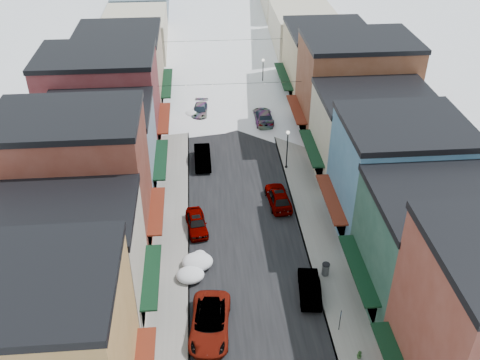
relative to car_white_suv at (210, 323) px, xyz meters
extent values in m
cube|color=black|center=(3.50, 50.14, -0.83)|extent=(10.00, 160.00, 0.01)
cube|color=gray|center=(-3.10, 50.14, -0.76)|extent=(3.20, 160.00, 0.15)
cube|color=gray|center=(10.10, 50.14, -0.76)|extent=(3.20, 160.00, 0.15)
cube|color=slate|center=(-1.55, 50.14, -0.76)|extent=(0.10, 160.00, 0.15)
cube|color=slate|center=(8.55, 50.14, -0.76)|extent=(0.10, 160.00, 0.15)
cube|color=#BB8444|center=(-9.70, -5.86, 4.67)|extent=(10.00, 8.50, 11.00)
cube|color=black|center=(-9.70, -5.86, 10.42)|extent=(10.20, 8.70, 0.50)
cube|color=beige|center=(-9.70, 2.64, 3.67)|extent=(10.00, 8.00, 9.00)
cube|color=black|center=(-9.70, 2.64, 8.42)|extent=(10.20, 8.20, 0.50)
cube|color=black|center=(-4.10, 2.64, 2.37)|extent=(1.20, 6.80, 0.15)
cube|color=maroon|center=(-10.20, 10.64, 5.17)|extent=(11.00, 8.00, 12.00)
cube|color=black|center=(-10.20, 10.64, 11.42)|extent=(11.20, 8.20, 0.50)
cube|color=maroon|center=(-4.10, 10.64, 2.37)|extent=(1.20, 6.80, 0.15)
cube|color=gray|center=(-9.70, 19.14, 3.42)|extent=(10.00, 9.00, 8.50)
cube|color=black|center=(-9.70, 19.14, 7.92)|extent=(10.20, 9.20, 0.50)
cube|color=black|center=(-4.10, 19.14, 2.37)|extent=(1.20, 7.65, 0.15)
cube|color=maroon|center=(-10.70, 28.14, 4.42)|extent=(12.00, 9.00, 10.50)
cube|color=black|center=(-10.70, 28.14, 9.92)|extent=(12.20, 9.20, 0.50)
cube|color=maroon|center=(-4.10, 28.14, 2.37)|extent=(1.20, 7.65, 0.15)
cube|color=#9F8468|center=(-9.70, 38.14, 3.92)|extent=(10.00, 11.00, 9.50)
cube|color=black|center=(-9.70, 38.14, 8.92)|extent=(10.20, 11.20, 0.50)
cube|color=black|center=(-4.10, 38.14, 2.37)|extent=(1.20, 9.35, 0.15)
cube|color=#22473A|center=(16.70, 2.14, 3.67)|extent=(10.00, 9.00, 9.00)
cube|color=black|center=(16.70, 2.14, 8.42)|extent=(10.20, 9.20, 0.50)
cube|color=black|center=(11.10, 2.14, 2.37)|extent=(1.20, 7.65, 0.15)
cube|color=teal|center=(16.70, 11.14, 4.17)|extent=(10.00, 9.00, 10.00)
cube|color=black|center=(16.70, 11.14, 9.42)|extent=(10.20, 9.20, 0.50)
cube|color=maroon|center=(11.10, 11.14, 2.37)|extent=(1.20, 7.65, 0.15)
cube|color=#BBB496|center=(17.20, 20.14, 3.42)|extent=(11.00, 9.00, 8.50)
cube|color=black|center=(17.20, 20.14, 7.92)|extent=(11.20, 9.20, 0.50)
cube|color=black|center=(11.10, 20.14, 2.37)|extent=(1.20, 7.65, 0.15)
cube|color=brown|center=(17.70, 29.14, 4.67)|extent=(12.00, 9.00, 11.00)
cube|color=black|center=(17.70, 29.14, 10.42)|extent=(12.20, 9.20, 0.50)
cube|color=maroon|center=(11.10, 29.14, 2.37)|extent=(1.20, 7.65, 0.15)
cube|color=tan|center=(16.70, 39.14, 3.67)|extent=(10.00, 11.00, 9.00)
cube|color=black|center=(16.70, 39.14, 8.42)|extent=(10.20, 11.20, 0.50)
cube|color=black|center=(11.10, 39.14, 2.37)|extent=(1.20, 9.35, 0.15)
cube|color=gray|center=(-9.00, 52.14, 3.17)|extent=(9.00, 13.00, 8.00)
cube|color=gray|center=(16.00, 52.14, 3.17)|extent=(9.00, 13.00, 8.00)
cube|color=gray|center=(-9.00, 66.14, 3.17)|extent=(9.00, 13.00, 8.00)
cube|color=gray|center=(16.00, 66.14, 3.17)|extent=(9.00, 13.00, 8.00)
cylinder|color=black|center=(3.50, 30.14, 5.37)|extent=(16.40, 0.04, 0.04)
cylinder|color=black|center=(3.50, 45.14, 5.37)|extent=(16.40, 0.04, 0.04)
imported|color=#BABBBC|center=(0.00, 0.00, 0.00)|extent=(3.36, 6.24, 1.66)
imported|color=#ABACB3|center=(-0.80, 11.85, -0.10)|extent=(2.25, 4.45, 1.45)
imported|color=black|center=(0.00, 23.22, -0.02)|extent=(1.80, 4.96, 1.63)
imported|color=#919399|center=(0.00, 34.95, -0.14)|extent=(2.45, 4.94, 1.38)
imported|color=black|center=(7.80, 3.01, -0.10)|extent=(2.04, 4.61, 1.47)
imported|color=gray|center=(7.11, 15.12, 0.01)|extent=(2.36, 5.08, 1.68)
imported|color=black|center=(7.69, 32.45, -0.05)|extent=(2.30, 5.45, 1.57)
imported|color=#A3A5AB|center=(2.02, 52.25, -0.01)|extent=(2.44, 5.02, 1.65)
imported|color=silver|center=(5.56, 60.43, -0.10)|extent=(2.68, 5.37, 1.46)
cylinder|color=black|center=(9.23, -0.79, 0.29)|extent=(0.05, 0.05, 1.95)
cube|color=navy|center=(9.23, -0.79, 1.00)|extent=(0.08, 0.26, 0.35)
cylinder|color=#5A5C5F|center=(9.49, 4.97, -0.17)|extent=(0.59, 0.59, 1.02)
cylinder|color=black|center=(9.49, 4.97, 0.36)|extent=(0.64, 0.64, 0.07)
cylinder|color=black|center=(8.87, 21.50, -0.63)|extent=(0.30, 0.30, 0.10)
cylinder|color=black|center=(8.87, 21.50, 1.34)|extent=(0.12, 0.12, 4.04)
sphere|color=white|center=(8.87, 21.50, 3.51)|extent=(0.36, 0.36, 0.36)
cylinder|color=black|center=(8.70, 41.73, -0.63)|extent=(0.31, 0.31, 0.10)
cylinder|color=black|center=(8.70, 41.73, 1.42)|extent=(0.13, 0.13, 4.20)
sphere|color=white|center=(8.70, 41.73, 3.67)|extent=(0.38, 0.38, 0.38)
imported|color=#325727|center=(10.03, -3.32, -0.38)|extent=(0.45, 0.45, 0.61)
ellipsoid|color=white|center=(-1.40, 5.40, -0.35)|extent=(2.26, 1.92, 0.96)
ellipsoid|color=white|center=(-1.20, 6.60, -0.59)|extent=(0.97, 0.87, 0.48)
ellipsoid|color=white|center=(-0.80, 6.85, -0.29)|extent=(2.57, 2.17, 1.09)
ellipsoid|color=white|center=(-0.60, 8.05, -0.56)|extent=(1.10, 0.99, 0.55)
ellipsoid|color=white|center=(-0.90, 34.35, -0.34)|extent=(2.35, 1.98, 0.99)
ellipsoid|color=white|center=(-0.70, 35.55, -0.58)|extent=(1.00, 0.90, 0.50)
camera|label=1|loc=(-0.01, -26.37, 29.48)|focal=40.00mm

